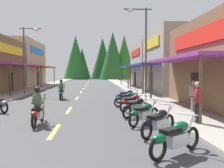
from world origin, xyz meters
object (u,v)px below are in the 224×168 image
object	(u,v)px
motorcycle_parked_right_6	(127,96)
pedestrian_waiting	(193,94)
motorcycle_parked_right_1	(158,121)
rider_cruising_lead	(38,109)
motorcycle_parked_right_3	(136,107)
rider_cruising_trailing	(61,91)
motorcycle_parked_right_4	(132,102)
motorcycle_parked_right_5	(128,99)
motorcycle_parked_right_2	(144,113)
motorcycle_parked_right_0	(176,137)
streetlamp_right	(142,42)
pedestrian_by_shop	(198,100)
streetlamp_left	(27,51)

from	to	relation	value
motorcycle_parked_right_6	pedestrian_waiting	distance (m)	5.68
motorcycle_parked_right_1	rider_cruising_lead	size ratio (longest dim) A/B	0.75
motorcycle_parked_right_3	rider_cruising_trailing	bearing A→B (deg)	76.18
motorcycle_parked_right_4	motorcycle_parked_right_5	distance (m)	1.86
motorcycle_parked_right_2	motorcycle_parked_right_5	bearing A→B (deg)	44.58
motorcycle_parked_right_0	rider_cruising_lead	size ratio (longest dim) A/B	0.82
rider_cruising_trailing	motorcycle_parked_right_4	bearing A→B (deg)	-144.64
motorcycle_parked_right_5	rider_cruising_lead	xyz separation A→B (m)	(-4.37, -5.27, 0.17)
motorcycle_parked_right_6	streetlamp_right	bearing A→B (deg)	-3.30
streetlamp_right	motorcycle_parked_right_0	size ratio (longest dim) A/B	3.85
motorcycle_parked_right_5	rider_cruising_trailing	xyz separation A→B (m)	(-4.68, 4.35, 0.17)
rider_cruising_lead	pedestrian_waiting	distance (m)	7.82
pedestrian_by_shop	motorcycle_parked_right_5	bearing A→B (deg)	-75.38
motorcycle_parked_right_6	pedestrian_by_shop	xyz separation A→B (m)	(1.84, -7.90, 0.56)
rider_cruising_trailing	pedestrian_waiting	distance (m)	10.62
streetlamp_left	motorcycle_parked_right_6	bearing A→B (deg)	-37.96
motorcycle_parked_right_4	motorcycle_parked_right_5	xyz separation A→B (m)	(-0.03, 1.86, 0.00)
streetlamp_left	motorcycle_parked_right_2	size ratio (longest dim) A/B	3.98
streetlamp_left	streetlamp_right	bearing A→B (deg)	-31.62
motorcycle_parked_right_1	motorcycle_parked_right_6	world-z (taller)	same
motorcycle_parked_right_5	motorcycle_parked_right_6	bearing A→B (deg)	52.19
streetlamp_left	motorcycle_parked_right_3	bearing A→B (deg)	-56.09
streetlamp_left	rider_cruising_trailing	distance (m)	6.67
motorcycle_parked_right_1	rider_cruising_lead	world-z (taller)	rider_cruising_lead
motorcycle_parked_right_6	pedestrian_waiting	world-z (taller)	pedestrian_waiting
motorcycle_parked_right_5	rider_cruising_lead	bearing A→B (deg)	-161.19
streetlamp_left	motorcycle_parked_right_3	world-z (taller)	streetlamp_left
motorcycle_parked_right_5	pedestrian_waiting	distance (m)	4.26
streetlamp_left	motorcycle_parked_right_4	size ratio (longest dim) A/B	3.83
streetlamp_right	pedestrian_waiting	bearing A→B (deg)	-73.22
streetlamp_left	pedestrian_waiting	size ratio (longest dim) A/B	3.66
rider_cruising_trailing	streetlamp_right	bearing A→B (deg)	-107.23
motorcycle_parked_right_1	motorcycle_parked_right_6	size ratio (longest dim) A/B	0.87
motorcycle_parked_right_3	pedestrian_by_shop	bearing A→B (deg)	-90.16
streetlamp_right	motorcycle_parked_right_1	bearing A→B (deg)	-97.29
rider_cruising_trailing	pedestrian_by_shop	bearing A→B (deg)	-148.56
motorcycle_parked_right_2	pedestrian_by_shop	distance (m)	2.19
streetlamp_left	motorcycle_parked_right_6	size ratio (longest dim) A/B	3.44
motorcycle_parked_right_5	pedestrian_by_shop	distance (m)	6.29
streetlamp_left	motorcycle_parked_right_1	bearing A→B (deg)	-62.08
motorcycle_parked_right_3	rider_cruising_trailing	xyz separation A→B (m)	(-4.63, 8.05, 0.17)
pedestrian_by_shop	motorcycle_parked_right_0	bearing A→B (deg)	55.45
motorcycle_parked_right_3	rider_cruising_lead	distance (m)	4.60
motorcycle_parked_right_3	rider_cruising_trailing	distance (m)	9.29
motorcycle_parked_right_0	pedestrian_waiting	world-z (taller)	pedestrian_waiting
motorcycle_parked_right_3	motorcycle_parked_right_4	bearing A→B (deg)	43.85
rider_cruising_lead	pedestrian_by_shop	xyz separation A→B (m)	(6.43, -0.65, 0.39)
motorcycle_parked_right_0	motorcycle_parked_right_1	bearing A→B (deg)	51.31
streetlamp_left	motorcycle_parked_right_1	xyz separation A→B (m)	(8.50, -16.04, -3.61)
streetlamp_left	motorcycle_parked_right_5	world-z (taller)	streetlamp_left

